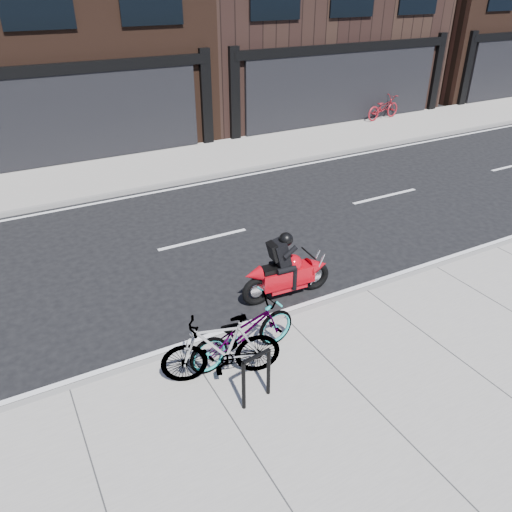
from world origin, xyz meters
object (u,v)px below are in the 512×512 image
bicycle_front (243,332)px  bicycle_far (383,108)px  motorcycle (291,270)px  bike_rack (256,374)px  bicycle_rear (221,348)px

bicycle_front → bicycle_far: 17.53m
motorcycle → bicycle_far: (11.34, 10.21, 0.04)m
bike_rack → bicycle_far: (13.44, 12.60, -0.01)m
bicycle_rear → motorcycle: motorcycle is taller
bike_rack → motorcycle: 3.19m
bike_rack → motorcycle: bearing=48.8°
bike_rack → bicycle_rear: size_ratio=0.47×
bicycle_front → bicycle_far: bearing=-54.0°
bicycle_front → bicycle_rear: bearing=111.5°
motorcycle → bike_rack: bearing=-127.8°
bike_rack → bicycle_far: size_ratio=0.46×
bicycle_front → bicycle_far: bicycle_front is taller
bike_rack → bicycle_front: 1.05m
bike_rack → bicycle_front: (0.29, 1.00, -0.00)m
bicycle_rear → motorcycle: size_ratio=0.96×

